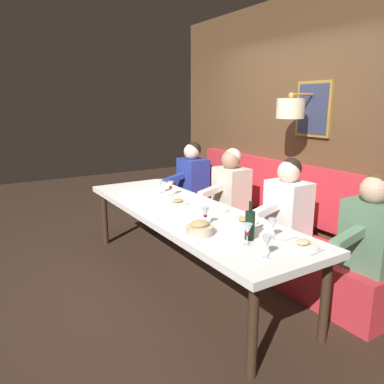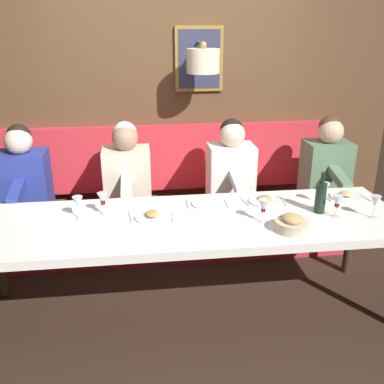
{
  "view_description": "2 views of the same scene",
  "coord_description": "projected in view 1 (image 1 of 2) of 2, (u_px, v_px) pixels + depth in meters",
  "views": [
    {
      "loc": [
        -1.8,
        -2.98,
        1.76
      ],
      "look_at": [
        0.05,
        -0.03,
        0.92
      ],
      "focal_mm": 34.8,
      "sensor_mm": 36.0,
      "label": 1
    },
    {
      "loc": [
        -2.71,
        0.31,
        2.01
      ],
      "look_at": [
        0.05,
        -0.03,
        0.92
      ],
      "focal_mm": 40.81,
      "sensor_mm": 36.0,
      "label": 2
    }
  ],
  "objects": [
    {
      "name": "wine_glass_2",
      "position": [
        160.0,
        183.0,
        4.26
      ],
      "size": [
        0.07,
        0.07,
        0.16
      ],
      "color": "silver",
      "rests_on": "dining_table"
    },
    {
      "name": "banquette_bench",
      "position": [
        253.0,
        242.0,
        4.2
      ],
      "size": [
        0.52,
        3.21,
        0.45
      ],
      "primitive_type": "cube",
      "color": "red",
      "rests_on": "ground_plane"
    },
    {
      "name": "wine_glass_4",
      "position": [
        267.0,
        242.0,
        2.47
      ],
      "size": [
        0.07,
        0.07,
        0.16
      ],
      "color": "silver",
      "rests_on": "dining_table"
    },
    {
      "name": "ground_plane",
      "position": [
        186.0,
        279.0,
        3.8
      ],
      "size": [
        12.0,
        12.0,
        0.0
      ],
      "primitive_type": "plane",
      "color": "#332319"
    },
    {
      "name": "bread_bowl",
      "position": [
        200.0,
        228.0,
        2.95
      ],
      "size": [
        0.22,
        0.22,
        0.12
      ],
      "color": "beige",
      "rests_on": "dining_table"
    },
    {
      "name": "diner_nearest",
      "position": [
        371.0,
        226.0,
        2.93
      ],
      "size": [
        0.6,
        0.4,
        0.79
      ],
      "color": "#567A5B",
      "rests_on": "banquette_bench"
    },
    {
      "name": "wine_bottle",
      "position": [
        250.0,
        225.0,
        2.82
      ],
      "size": [
        0.08,
        0.08,
        0.3
      ],
      "color": "black",
      "rests_on": "dining_table"
    },
    {
      "name": "diner_far",
      "position": [
        193.0,
        173.0,
        5.11
      ],
      "size": [
        0.6,
        0.4,
        0.79
      ],
      "color": "#283893",
      "rests_on": "banquette_bench"
    },
    {
      "name": "back_wall_panel",
      "position": [
        296.0,
        138.0,
        4.23
      ],
      "size": [
        0.59,
        4.41,
        2.9
      ],
      "color": "brown",
      "rests_on": "ground_plane"
    },
    {
      "name": "place_setting_2",
      "position": [
        303.0,
        244.0,
        2.71
      ],
      "size": [
        0.24,
        0.32,
        0.05
      ],
      "color": "white",
      "rests_on": "dining_table"
    },
    {
      "name": "place_setting_1",
      "position": [
        245.0,
        221.0,
        3.24
      ],
      "size": [
        0.24,
        0.32,
        0.05
      ],
      "color": "silver",
      "rests_on": "dining_table"
    },
    {
      "name": "wine_glass_1",
      "position": [
        273.0,
        225.0,
        2.82
      ],
      "size": [
        0.07,
        0.07,
        0.16
      ],
      "color": "silver",
      "rests_on": "dining_table"
    },
    {
      "name": "diner_middle",
      "position": [
        231.0,
        184.0,
        4.41
      ],
      "size": [
        0.6,
        0.4,
        0.79
      ],
      "color": "beige",
      "rests_on": "banquette_bench"
    },
    {
      "name": "place_setting_0",
      "position": [
        178.0,
        202.0,
        3.85
      ],
      "size": [
        0.24,
        0.33,
        0.05
      ],
      "color": "white",
      "rests_on": "dining_table"
    },
    {
      "name": "diner_near",
      "position": [
        288.0,
        201.0,
        3.66
      ],
      "size": [
        0.6,
        0.4,
        0.79
      ],
      "color": "white",
      "rests_on": "banquette_bench"
    },
    {
      "name": "place_setting_3",
      "position": [
        216.0,
        210.0,
        3.6
      ],
      "size": [
        0.24,
        0.31,
        0.01
      ],
      "color": "white",
      "rests_on": "dining_table"
    },
    {
      "name": "wine_glass_3",
      "position": [
        171.0,
        186.0,
        4.15
      ],
      "size": [
        0.07,
        0.07,
        0.16
      ],
      "color": "silver",
      "rests_on": "dining_table"
    },
    {
      "name": "wine_glass_0",
      "position": [
        205.0,
        213.0,
        3.13
      ],
      "size": [
        0.07,
        0.07,
        0.16
      ],
      "color": "silver",
      "rests_on": "dining_table"
    },
    {
      "name": "dining_table",
      "position": [
        186.0,
        216.0,
        3.64
      ],
      "size": [
        0.9,
        3.01,
        0.74
      ],
      "color": "white",
      "rests_on": "ground_plane"
    },
    {
      "name": "wine_glass_5",
      "position": [
        247.0,
        230.0,
        2.7
      ],
      "size": [
        0.07,
        0.07,
        0.16
      ],
      "color": "silver",
      "rests_on": "dining_table"
    }
  ]
}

